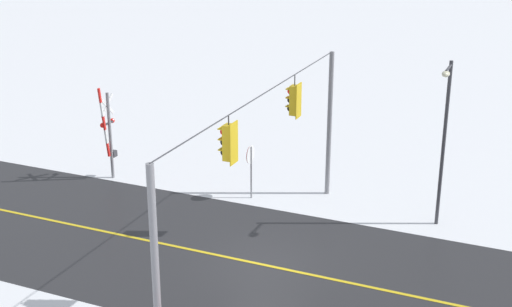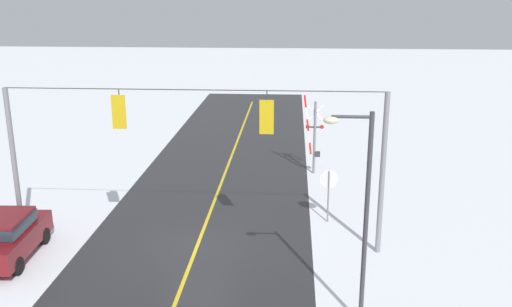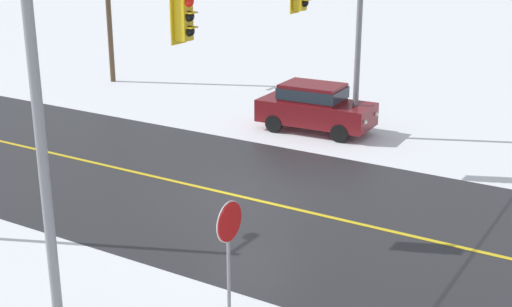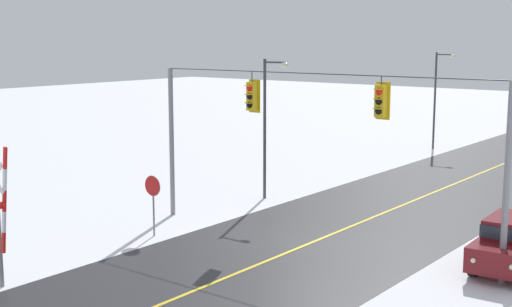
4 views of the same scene
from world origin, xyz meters
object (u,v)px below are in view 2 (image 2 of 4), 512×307
object	(u,v)px
stop_sign	(329,184)
parked_car_maroon	(8,235)
railroad_crossing	(314,134)
streetlamp_near	(360,201)

from	to	relation	value
stop_sign	parked_car_maroon	size ratio (longest dim) A/B	0.55
railroad_crossing	parked_car_maroon	bearing A→B (deg)	43.58
stop_sign	streetlamp_near	distance (m)	8.04
stop_sign	streetlamp_near	world-z (taller)	streetlamp_near
railroad_crossing	parked_car_maroon	xyz separation A→B (m)	(11.62, 11.05, -1.29)
railroad_crossing	streetlamp_near	xyz separation A→B (m)	(-0.77, 14.46, 1.67)
streetlamp_near	railroad_crossing	bearing A→B (deg)	-86.95
stop_sign	railroad_crossing	size ratio (longest dim) A/B	0.54
stop_sign	streetlamp_near	xyz separation A→B (m)	(-0.34, 7.73, 2.20)
parked_car_maroon	streetlamp_near	bearing A→B (deg)	164.62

